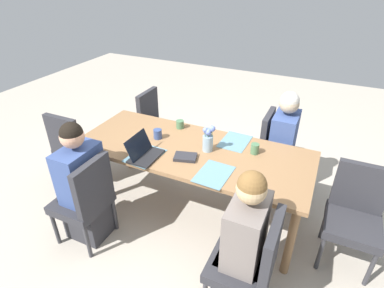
{
  "coord_description": "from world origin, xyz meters",
  "views": [
    {
      "loc": [
        1.06,
        -2.29,
        2.29
      ],
      "look_at": [
        0.0,
        0.0,
        0.81
      ],
      "focal_mm": 28.86,
      "sensor_mm": 36.0,
      "label": 1
    }
  ],
  "objects_px": {
    "chair_head_right_right_near": "(355,212)",
    "book_red_cover": "(185,157)",
    "coffee_mug_near_left": "(255,149)",
    "chair_near_left_mid": "(252,261)",
    "chair_far_right_mid": "(156,122)",
    "flower_vase": "(208,138)",
    "coffee_mug_near_right": "(180,124)",
    "dining_table": "(192,155)",
    "chair_far_left_far": "(275,148)",
    "person_near_left_mid": "(244,249)",
    "chair_head_left_right_far": "(74,145)",
    "person_near_left_near": "(84,189)",
    "coffee_mug_centre_left": "(158,134)",
    "person_far_left_far": "(281,150)",
    "chair_near_left_near": "(86,198)",
    "laptop_near_left_near": "(144,153)"
  },
  "relations": [
    {
      "from": "chair_far_right_mid",
      "to": "flower_vase",
      "type": "xyz_separation_m",
      "value": [
        1.03,
        -0.75,
        0.39
      ]
    },
    {
      "from": "person_near_left_near",
      "to": "person_far_left_far",
      "type": "xyz_separation_m",
      "value": [
        1.49,
        1.44,
        0.0
      ]
    },
    {
      "from": "coffee_mug_centre_left",
      "to": "chair_head_left_right_far",
      "type": "bearing_deg",
      "value": -171.62
    },
    {
      "from": "dining_table",
      "to": "coffee_mug_centre_left",
      "type": "distance_m",
      "value": 0.42
    },
    {
      "from": "chair_head_right_right_near",
      "to": "book_red_cover",
      "type": "distance_m",
      "value": 1.51
    },
    {
      "from": "chair_head_right_right_near",
      "to": "laptop_near_left_near",
      "type": "xyz_separation_m",
      "value": [
        -1.82,
        -0.36,
        0.3
      ]
    },
    {
      "from": "chair_head_right_right_near",
      "to": "coffee_mug_near_right",
      "type": "bearing_deg",
      "value": 170.56
    },
    {
      "from": "dining_table",
      "to": "coffee_mug_near_left",
      "type": "bearing_deg",
      "value": 16.81
    },
    {
      "from": "chair_head_right_right_near",
      "to": "coffee_mug_centre_left",
      "type": "xyz_separation_m",
      "value": [
        -1.89,
        0.0,
        0.31
      ]
    },
    {
      "from": "coffee_mug_near_right",
      "to": "book_red_cover",
      "type": "bearing_deg",
      "value": -58.55
    },
    {
      "from": "chair_head_right_right_near",
      "to": "chair_head_left_right_far",
      "type": "relative_size",
      "value": 1.0
    },
    {
      "from": "person_far_left_far",
      "to": "coffee_mug_near_right",
      "type": "height_order",
      "value": "person_far_left_far"
    },
    {
      "from": "chair_far_right_mid",
      "to": "book_red_cover",
      "type": "height_order",
      "value": "chair_far_right_mid"
    },
    {
      "from": "chair_near_left_mid",
      "to": "coffee_mug_near_right",
      "type": "distance_m",
      "value": 1.64
    },
    {
      "from": "person_near_left_near",
      "to": "chair_head_right_right_near",
      "type": "distance_m",
      "value": 2.36
    },
    {
      "from": "coffee_mug_near_left",
      "to": "coffee_mug_near_right",
      "type": "bearing_deg",
      "value": 169.26
    },
    {
      "from": "dining_table",
      "to": "chair_near_left_mid",
      "type": "bearing_deg",
      "value": -44.15
    },
    {
      "from": "chair_near_left_near",
      "to": "chair_near_left_mid",
      "type": "relative_size",
      "value": 1.0
    },
    {
      "from": "coffee_mug_near_left",
      "to": "chair_near_left_mid",
      "type": "bearing_deg",
      "value": -74.51
    },
    {
      "from": "chair_head_right_right_near",
      "to": "coffee_mug_centre_left",
      "type": "distance_m",
      "value": 1.91
    },
    {
      "from": "person_near_left_near",
      "to": "book_red_cover",
      "type": "xyz_separation_m",
      "value": [
        0.77,
        0.53,
        0.24
      ]
    },
    {
      "from": "chair_head_left_right_far",
      "to": "laptop_near_left_near",
      "type": "relative_size",
      "value": 2.81
    },
    {
      "from": "person_near_left_near",
      "to": "coffee_mug_centre_left",
      "type": "bearing_deg",
      "value": 64.98
    },
    {
      "from": "chair_head_right_right_near",
      "to": "chair_far_right_mid",
      "type": "relative_size",
      "value": 1.0
    },
    {
      "from": "dining_table",
      "to": "person_near_left_mid",
      "type": "bearing_deg",
      "value": -44.63
    },
    {
      "from": "chair_far_right_mid",
      "to": "chair_head_left_right_far",
      "type": "xyz_separation_m",
      "value": [
        -0.55,
        -0.9,
        0.0
      ]
    },
    {
      "from": "chair_head_right_right_near",
      "to": "coffee_mug_near_left",
      "type": "distance_m",
      "value": 0.98
    },
    {
      "from": "chair_head_right_right_near",
      "to": "chair_far_right_mid",
      "type": "xyz_separation_m",
      "value": [
        -2.37,
        0.75,
        0.0
      ]
    },
    {
      "from": "flower_vase",
      "to": "coffee_mug_near_left",
      "type": "bearing_deg",
      "value": 18.2
    },
    {
      "from": "flower_vase",
      "to": "chair_near_left_near",
      "type": "bearing_deg",
      "value": -135.63
    },
    {
      "from": "chair_near_left_mid",
      "to": "book_red_cover",
      "type": "bearing_deg",
      "value": 142.4
    },
    {
      "from": "dining_table",
      "to": "chair_far_left_far",
      "type": "relative_size",
      "value": 2.51
    },
    {
      "from": "coffee_mug_centre_left",
      "to": "person_near_left_mid",
      "type": "bearing_deg",
      "value": -34.24
    },
    {
      "from": "chair_head_right_right_near",
      "to": "book_red_cover",
      "type": "xyz_separation_m",
      "value": [
        -1.47,
        -0.22,
        0.27
      ]
    },
    {
      "from": "coffee_mug_near_left",
      "to": "coffee_mug_centre_left",
      "type": "height_order",
      "value": "coffee_mug_near_left"
    },
    {
      "from": "person_near_left_near",
      "to": "coffee_mug_near_right",
      "type": "bearing_deg",
      "value": 66.59
    },
    {
      "from": "chair_head_right_right_near",
      "to": "coffee_mug_near_left",
      "type": "xyz_separation_m",
      "value": [
        -0.92,
        0.13,
        0.31
      ]
    },
    {
      "from": "person_near_left_near",
      "to": "laptop_near_left_near",
      "type": "xyz_separation_m",
      "value": [
        0.41,
        0.39,
        0.27
      ]
    },
    {
      "from": "coffee_mug_near_right",
      "to": "book_red_cover",
      "type": "distance_m",
      "value": 0.61
    },
    {
      "from": "dining_table",
      "to": "chair_near_left_mid",
      "type": "xyz_separation_m",
      "value": [
        0.84,
        -0.81,
        -0.18
      ]
    },
    {
      "from": "person_near_left_mid",
      "to": "coffee_mug_near_left",
      "type": "distance_m",
      "value": 0.98
    },
    {
      "from": "chair_far_right_mid",
      "to": "coffee_mug_centre_left",
      "type": "height_order",
      "value": "chair_far_right_mid"
    },
    {
      "from": "dining_table",
      "to": "flower_vase",
      "type": "bearing_deg",
      "value": 12.76
    },
    {
      "from": "chair_head_right_right_near",
      "to": "flower_vase",
      "type": "relative_size",
      "value": 3.36
    },
    {
      "from": "chair_head_left_right_far",
      "to": "coffee_mug_near_right",
      "type": "xyz_separation_m",
      "value": [
        1.14,
        0.45,
        0.3
      ]
    },
    {
      "from": "dining_table",
      "to": "book_red_cover",
      "type": "xyz_separation_m",
      "value": [
        0.02,
        -0.18,
        0.09
      ]
    },
    {
      "from": "person_near_left_near",
      "to": "chair_head_right_right_near",
      "type": "relative_size",
      "value": 1.33
    },
    {
      "from": "chair_near_left_mid",
      "to": "coffee_mug_near_left",
      "type": "distance_m",
      "value": 1.06
    },
    {
      "from": "person_near_left_near",
      "to": "book_red_cover",
      "type": "bearing_deg",
      "value": 34.56
    },
    {
      "from": "chair_far_left_far",
      "to": "coffee_mug_near_right",
      "type": "distance_m",
      "value": 1.11
    }
  ]
}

